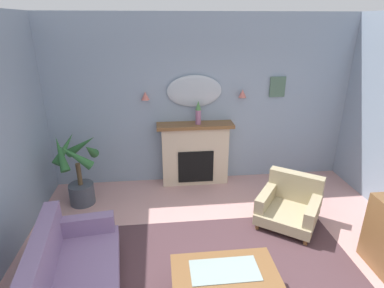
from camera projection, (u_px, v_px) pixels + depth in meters
name	position (u px, v px, depth m)	size (l,w,h in m)	color
wall_back	(202.00, 102.00, 5.59)	(6.40, 0.10, 3.00)	#8C9EB2
patterned_rug	(232.00, 280.00, 3.67)	(3.20, 2.40, 0.01)	#4C3338
fireplace	(195.00, 154.00, 5.71)	(1.36, 0.36, 1.16)	beige
mantel_vase_right	(198.00, 112.00, 5.40)	(0.10, 0.10, 0.42)	#9E6084
wall_mirror	(194.00, 91.00, 5.43)	(0.96, 0.06, 0.56)	#B2BCC6
wall_sconce_left	(145.00, 96.00, 5.31)	(0.14, 0.14, 0.14)	#D17066
wall_sconce_right	(243.00, 93.00, 5.48)	(0.14, 0.14, 0.14)	#D17066
framed_picture	(277.00, 87.00, 5.57)	(0.28, 0.03, 0.36)	#4C6B56
coffee_table	(224.00, 275.00, 3.25)	(1.10, 0.60, 0.45)	brown
floral_couch	(67.00, 276.00, 3.32)	(1.05, 1.80, 0.76)	gray
armchair_near_fireplace	(290.00, 204.00, 4.65)	(1.13, 1.13, 0.71)	tan
potted_plant_tall_palm	(78.00, 171.00, 5.02)	(0.72, 0.72, 1.22)	#474C56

